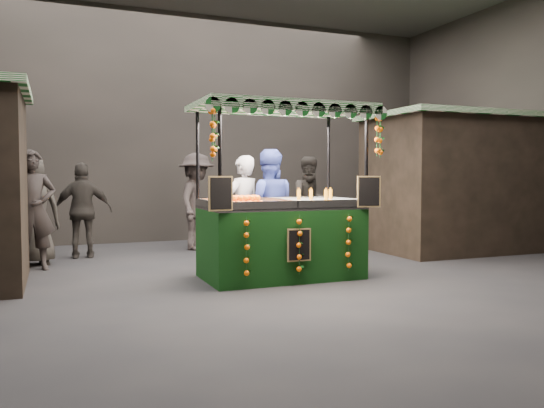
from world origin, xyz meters
name	(u,v)px	position (x,y,z in m)	size (l,w,h in m)	color
ground	(262,280)	(0.00, 0.00, 0.00)	(12.00, 12.00, 0.00)	black
market_hall	(262,30)	(0.00, 0.00, 3.38)	(12.10, 10.10, 5.05)	black
neighbour_stall_right	(449,182)	(4.40, 1.50, 1.31)	(3.00, 2.20, 2.60)	black
juice_stall	(282,225)	(0.33, 0.07, 0.75)	(2.50, 1.47, 2.42)	black
vendor_grey	(243,211)	(0.12, 1.18, 0.88)	(0.75, 0.64, 1.75)	gray
vendor_blue	(268,208)	(0.48, 1.02, 0.92)	(1.07, 0.94, 1.85)	navy
shopper_0	(33,210)	(-2.94, 2.04, 0.92)	(0.74, 0.55, 1.83)	black
shopper_1	(311,202)	(2.12, 2.84, 0.91)	(0.95, 0.77, 1.82)	#282421
shopper_2	(83,210)	(-2.17, 3.08, 0.83)	(1.00, 0.48, 1.67)	#282421
shopper_3	(197,201)	(-0.08, 3.39, 0.94)	(1.20, 1.40, 1.87)	#2B2423
shopper_4	(32,211)	(-2.96, 2.56, 0.88)	(0.94, 0.70, 1.75)	#2A2622
shopper_5	(395,204)	(4.50, 3.43, 0.80)	(0.77, 1.55, 1.60)	#2D2825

